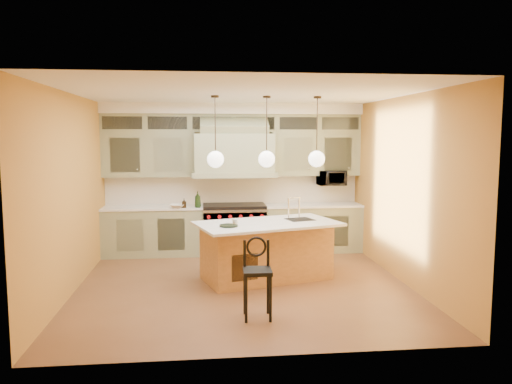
{
  "coord_description": "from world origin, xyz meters",
  "views": [
    {
      "loc": [
        -0.6,
        -7.43,
        2.28
      ],
      "look_at": [
        0.27,
        0.7,
        1.36
      ],
      "focal_mm": 35.0,
      "sensor_mm": 36.0,
      "label": 1
    }
  ],
  "objects": [
    {
      "name": "oil_bottle_b",
      "position": [
        -0.96,
        1.92,
        1.03
      ],
      "size": [
        0.08,
        0.09,
        0.18
      ],
      "primitive_type": "imported",
      "rotation": [
        0.0,
        0.0,
        0.06
      ],
      "color": "black",
      "rests_on": "back_cabinetry"
    },
    {
      "name": "wall_back",
      "position": [
        0.0,
        2.5,
        1.45
      ],
      "size": [
        5.0,
        0.0,
        5.0
      ],
      "primitive_type": "plane",
      "rotation": [
        1.57,
        0.0,
        0.0
      ],
      "color": "#B37C31",
      "rests_on": "ground"
    },
    {
      "name": "pendant_left",
      "position": [
        -0.4,
        0.33,
        1.95
      ],
      "size": [
        0.26,
        0.26,
        1.11
      ],
      "color": "#2D2319",
      "rests_on": "ceiling"
    },
    {
      "name": "oil_bottle_a",
      "position": [
        -0.7,
        1.92,
        1.09
      ],
      "size": [
        0.12,
        0.13,
        0.31
      ],
      "primitive_type": "imported",
      "rotation": [
        0.0,
        0.0,
        -0.05
      ],
      "color": "black",
      "rests_on": "back_cabinetry"
    },
    {
      "name": "range",
      "position": [
        0.0,
        2.14,
        0.49
      ],
      "size": [
        1.2,
        0.74,
        0.96
      ],
      "color": "silver",
      "rests_on": "floor"
    },
    {
      "name": "counter_stool",
      "position": [
        0.06,
        -1.37,
        0.57
      ],
      "size": [
        0.36,
        0.36,
        1.01
      ],
      "rotation": [
        0.0,
        0.0,
        -0.03
      ],
      "color": "black",
      "rests_on": "floor"
    },
    {
      "name": "microwave",
      "position": [
        1.95,
        2.25,
        1.45
      ],
      "size": [
        0.54,
        0.37,
        0.3
      ],
      "primitive_type": "imported",
      "color": "black",
      "rests_on": "back_cabinetry"
    },
    {
      "name": "pendant_right",
      "position": [
        1.2,
        0.33,
        1.95
      ],
      "size": [
        0.26,
        0.26,
        1.11
      ],
      "color": "#2D2319",
      "rests_on": "ceiling"
    },
    {
      "name": "pendant_center",
      "position": [
        0.4,
        0.33,
        1.95
      ],
      "size": [
        0.26,
        0.26,
        1.11
      ],
      "color": "#2D2319",
      "rests_on": "ceiling"
    },
    {
      "name": "wall_front",
      "position": [
        0.0,
        -2.5,
        1.45
      ],
      "size": [
        5.0,
        0.0,
        5.0
      ],
      "primitive_type": "plane",
      "rotation": [
        -1.57,
        0.0,
        0.0
      ],
      "color": "#B37C31",
      "rests_on": "ground"
    },
    {
      "name": "ceiling",
      "position": [
        0.0,
        0.0,
        2.9
      ],
      "size": [
        5.0,
        5.0,
        0.0
      ],
      "primitive_type": "plane",
      "rotation": [
        3.14,
        0.0,
        0.0
      ],
      "color": "white",
      "rests_on": "wall_back"
    },
    {
      "name": "back_cabinetry",
      "position": [
        0.0,
        2.23,
        1.43
      ],
      "size": [
        5.0,
        0.77,
        2.9
      ],
      "color": "gray",
      "rests_on": "floor"
    },
    {
      "name": "floor",
      "position": [
        0.0,
        0.0,
        0.0
      ],
      "size": [
        5.0,
        5.0,
        0.0
      ],
      "primitive_type": "plane",
      "color": "brown",
      "rests_on": "ground"
    },
    {
      "name": "fruit_bowl",
      "position": [
        -1.08,
        1.92,
        0.97
      ],
      "size": [
        0.32,
        0.32,
        0.07
      ],
      "primitive_type": "imported",
      "rotation": [
        0.0,
        0.0,
        -0.17
      ],
      "color": "white",
      "rests_on": "back_cabinetry"
    },
    {
      "name": "cup",
      "position": [
        -0.11,
        0.09,
        0.97
      ],
      "size": [
        0.13,
        0.13,
        0.1
      ],
      "primitive_type": "imported",
      "rotation": [
        0.0,
        0.0,
        -0.16
      ],
      "color": "white",
      "rests_on": "kitchen_island"
    },
    {
      "name": "wall_right",
      "position": [
        2.5,
        0.0,
        1.45
      ],
      "size": [
        0.0,
        5.0,
        5.0
      ],
      "primitive_type": "plane",
      "rotation": [
        1.57,
        0.0,
        -1.57
      ],
      "color": "#B37C31",
      "rests_on": "ground"
    },
    {
      "name": "kitchen_island",
      "position": [
        0.41,
        0.33,
        0.47
      ],
      "size": [
        2.44,
        1.76,
        1.35
      ],
      "rotation": [
        0.0,
        0.0,
        0.29
      ],
      "color": "#9D6C37",
      "rests_on": "floor"
    },
    {
      "name": "wall_left",
      "position": [
        -2.5,
        0.0,
        1.45
      ],
      "size": [
        0.0,
        5.0,
        5.0
      ],
      "primitive_type": "plane",
      "rotation": [
        1.57,
        0.0,
        1.57
      ],
      "color": "#B37C31",
      "rests_on": "ground"
    }
  ]
}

